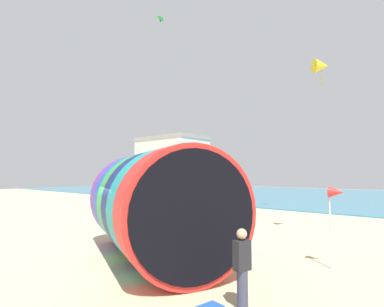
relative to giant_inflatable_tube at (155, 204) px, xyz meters
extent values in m
plane|color=#CCBA8C|center=(-0.55, -0.92, -1.89)|extent=(120.00, 120.00, 0.00)
cube|color=teal|center=(-0.55, 36.30, -1.84)|extent=(120.00, 40.00, 0.10)
cylinder|color=purple|center=(-2.58, 1.18, 0.00)|extent=(2.59, 3.90, 3.77)
cylinder|color=blue|center=(-1.56, 0.71, 0.00)|extent=(2.59, 3.90, 3.77)
cylinder|color=green|center=(-0.53, 0.24, 0.00)|extent=(2.59, 3.90, 3.77)
cylinder|color=navy|center=(0.49, -0.22, 0.00)|extent=(2.59, 3.90, 3.77)
cylinder|color=teal|center=(1.51, -0.69, 0.00)|extent=(2.59, 3.90, 3.77)
cylinder|color=red|center=(2.53, -1.16, 0.00)|extent=(2.59, 3.90, 3.77)
cylinder|color=black|center=(3.06, -1.40, 0.00)|extent=(1.50, 3.18, 3.47)
cylinder|color=#383D56|center=(4.47, -1.49, -1.46)|extent=(0.24, 0.24, 0.86)
cube|color=#232328|center=(4.47, -1.49, -0.71)|extent=(0.32, 0.41, 0.64)
sphere|color=tan|center=(4.47, -1.49, -0.25)|extent=(0.23, 0.23, 0.23)
ellipsoid|color=green|center=(-9.52, 8.98, 13.90)|extent=(0.68, 1.01, 0.35)
cube|color=#1E642A|center=(-9.52, 8.98, 13.70)|extent=(0.06, 0.13, 0.24)
cone|color=yellow|center=(3.63, 7.02, 6.12)|extent=(0.97, 0.97, 0.69)
cylinder|color=olive|center=(3.63, 7.02, 5.56)|extent=(0.03, 0.03, 0.75)
cube|color=silver|center=(-21.72, 22.60, 1.94)|extent=(9.23, 5.85, 7.66)
cube|color=gray|center=(-21.72, 22.60, 6.02)|extent=(9.42, 5.96, 0.50)
cylinder|color=silver|center=(5.04, 2.83, -0.60)|extent=(0.05, 0.05, 2.57)
cone|color=red|center=(5.26, 2.83, 0.51)|extent=(0.45, 0.36, 0.36)
camera|label=1|loc=(8.02, -7.25, 1.05)|focal=28.00mm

